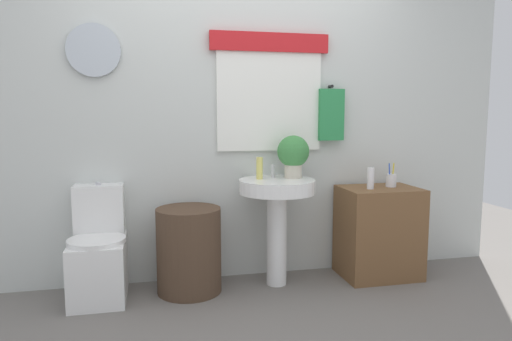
{
  "coord_description": "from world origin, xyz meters",
  "views": [
    {
      "loc": [
        -0.63,
        -2.35,
        1.27
      ],
      "look_at": [
        0.08,
        0.8,
        0.87
      ],
      "focal_mm": 32.2,
      "sensor_mm": 36.0,
      "label": 1
    }
  ],
  "objects": [
    {
      "name": "soap_bottle",
      "position": [
        0.13,
        0.9,
        0.87
      ],
      "size": [
        0.05,
        0.05,
        0.16
      ],
      "primitive_type": "cylinder",
      "color": "#DBD166",
      "rests_on": "pedestal_sink"
    },
    {
      "name": "laundry_hamper",
      "position": [
        -0.4,
        0.85,
        0.3
      ],
      "size": [
        0.46,
        0.46,
        0.61
      ],
      "primitive_type": "cylinder",
      "color": "#4C3828",
      "rests_on": "ground_plane"
    },
    {
      "name": "pedestal_sink",
      "position": [
        0.25,
        0.85,
        0.61
      ],
      "size": [
        0.56,
        0.56,
        0.79
      ],
      "color": "white",
      "rests_on": "ground_plane"
    },
    {
      "name": "toothbrush_cup",
      "position": [
        1.18,
        0.87,
        0.75
      ],
      "size": [
        0.08,
        0.08,
        0.19
      ],
      "color": "silver",
      "rests_on": "wooden_cabinet"
    },
    {
      "name": "potted_plant",
      "position": [
        0.39,
        0.91,
        0.97
      ],
      "size": [
        0.24,
        0.24,
        0.32
      ],
      "color": "beige",
      "rests_on": "pedestal_sink"
    },
    {
      "name": "back_wall",
      "position": [
        0.0,
        1.15,
        1.3
      ],
      "size": [
        4.4,
        0.18,
        2.6
      ],
      "color": "silver",
      "rests_on": "ground_plane"
    },
    {
      "name": "lotion_bottle",
      "position": [
        0.97,
        0.81,
        0.78
      ],
      "size": [
        0.05,
        0.05,
        0.16
      ],
      "primitive_type": "cylinder",
      "color": "white",
      "rests_on": "wooden_cabinet"
    },
    {
      "name": "wooden_cabinet",
      "position": [
        1.07,
        0.85,
        0.35
      ],
      "size": [
        0.59,
        0.44,
        0.7
      ],
      "primitive_type": "cube",
      "color": "brown",
      "rests_on": "ground_plane"
    },
    {
      "name": "toilet",
      "position": [
        -1.01,
        0.88,
        0.3
      ],
      "size": [
        0.38,
        0.51,
        0.79
      ],
      "color": "white",
      "rests_on": "ground_plane"
    },
    {
      "name": "faucet",
      "position": [
        0.25,
        0.97,
        0.84
      ],
      "size": [
        0.03,
        0.03,
        0.1
      ],
      "primitive_type": "cylinder",
      "color": "silver",
      "rests_on": "pedestal_sink"
    }
  ]
}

